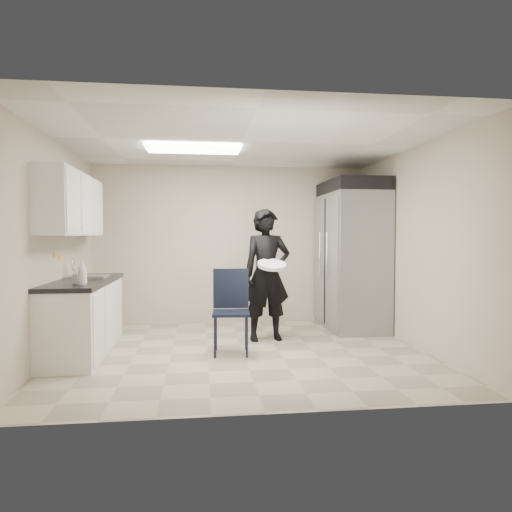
{
  "coord_description": "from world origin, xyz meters",
  "views": [
    {
      "loc": [
        -0.52,
        -5.6,
        1.45
      ],
      "look_at": [
        0.19,
        0.2,
        1.19
      ],
      "focal_mm": 32.0,
      "sensor_mm": 36.0,
      "label": 1
    }
  ],
  "objects": [
    {
      "name": "faucet",
      "position": [
        -2.13,
        0.45,
        1.02
      ],
      "size": [
        0.02,
        0.02,
        0.24
      ],
      "primitive_type": "cylinder",
      "color": "silver",
      "rests_on": "countertop"
    },
    {
      "name": "countertop",
      "position": [
        -1.95,
        0.2,
        0.89
      ],
      "size": [
        0.64,
        1.95,
        0.05
      ],
      "primitive_type": "cube",
      "color": "black",
      "rests_on": "lower_counter"
    },
    {
      "name": "commercial_fridge",
      "position": [
        1.83,
        1.27,
        1.05
      ],
      "size": [
        0.8,
        1.35,
        2.1
      ],
      "primitive_type": "cube",
      "color": "gray",
      "rests_on": "floor"
    },
    {
      "name": "upper_cabinets",
      "position": [
        -2.08,
        0.2,
        1.83
      ],
      "size": [
        0.35,
        1.8,
        0.75
      ],
      "primitive_type": "cube",
      "color": "silver",
      "rests_on": "left_wall"
    },
    {
      "name": "notice_sticker_left",
      "position": [
        -2.24,
        0.1,
        1.22
      ],
      "size": [
        0.0,
        0.12,
        0.07
      ],
      "primitive_type": "cube",
      "color": "yellow",
      "rests_on": "left_wall"
    },
    {
      "name": "notice_sticker_right",
      "position": [
        -2.24,
        0.3,
        1.18
      ],
      "size": [
        0.0,
        0.12,
        0.07
      ],
      "primitive_type": "cube",
      "color": "yellow",
      "rests_on": "left_wall"
    },
    {
      "name": "soap_bottle_a",
      "position": [
        -1.81,
        -0.42,
        1.05
      ],
      "size": [
        0.11,
        0.11,
        0.27
      ],
      "primitive_type": "imported",
      "rotation": [
        0.0,
        0.0,
        0.03
      ],
      "color": "white",
      "rests_on": "countertop"
    },
    {
      "name": "man_tuxedo",
      "position": [
        0.39,
        0.62,
        0.91
      ],
      "size": [
        0.72,
        0.52,
        1.82
      ],
      "primitive_type": "imported",
      "rotation": [
        0.0,
        0.0,
        0.12
      ],
      "color": "black",
      "rests_on": "floor"
    },
    {
      "name": "towel_dispenser",
      "position": [
        -2.14,
        1.35,
        1.62
      ],
      "size": [
        0.22,
        0.3,
        0.35
      ],
      "primitive_type": "cube",
      "color": "black",
      "rests_on": "left_wall"
    },
    {
      "name": "fridge_compressor",
      "position": [
        1.83,
        1.27,
        2.2
      ],
      "size": [
        0.8,
        1.35,
        0.2
      ],
      "primitive_type": "cube",
      "color": "black",
      "rests_on": "commercial_fridge"
    },
    {
      "name": "bucket_lid",
      "position": [
        0.42,
        0.37,
        1.06
      ],
      "size": [
        0.42,
        0.42,
        0.05
      ],
      "primitive_type": "cylinder",
      "rotation": [
        0.0,
        0.0,
        0.12
      ],
      "color": "white",
      "rests_on": "man_tuxedo"
    },
    {
      "name": "back_wall",
      "position": [
        0.0,
        2.0,
        1.3
      ],
      "size": [
        4.5,
        0.0,
        4.5
      ],
      "primitive_type": "plane",
      "rotation": [
        1.57,
        0.0,
        0.0
      ],
      "color": "#BCAF9B",
      "rests_on": "floor"
    },
    {
      "name": "soap_bottle_b",
      "position": [
        -1.9,
        -0.29,
        0.99
      ],
      "size": [
        0.1,
        0.1,
        0.17
      ],
      "primitive_type": "imported",
      "rotation": [
        0.0,
        0.0,
        -0.48
      ],
      "color": "#A5A3AF",
      "rests_on": "countertop"
    },
    {
      "name": "folding_chair",
      "position": [
        -0.15,
        -0.07,
        0.5
      ],
      "size": [
        0.48,
        0.48,
        1.01
      ],
      "primitive_type": "cube",
      "rotation": [
        0.0,
        0.0,
        -0.07
      ],
      "color": "black",
      "rests_on": "floor"
    },
    {
      "name": "left_wall",
      "position": [
        -2.25,
        0.0,
        1.3
      ],
      "size": [
        0.0,
        4.0,
        4.0
      ],
      "primitive_type": "plane",
      "rotation": [
        1.57,
        0.0,
        1.57
      ],
      "color": "#BCAF9B",
      "rests_on": "floor"
    },
    {
      "name": "sink",
      "position": [
        -1.93,
        0.45,
        0.87
      ],
      "size": [
        0.42,
        0.4,
        0.14
      ],
      "primitive_type": "cube",
      "color": "gray",
      "rests_on": "countertop"
    },
    {
      "name": "floor",
      "position": [
        0.0,
        0.0,
        0.0
      ],
      "size": [
        4.5,
        4.5,
        0.0
      ],
      "primitive_type": "plane",
      "color": "#B0A48A",
      "rests_on": "ground"
    },
    {
      "name": "lower_counter",
      "position": [
        -1.95,
        0.2,
        0.43
      ],
      "size": [
        0.6,
        1.9,
        0.86
      ],
      "primitive_type": "cube",
      "color": "silver",
      "rests_on": "floor"
    },
    {
      "name": "right_wall",
      "position": [
        2.25,
        0.0,
        1.3
      ],
      "size": [
        0.0,
        4.0,
        4.0
      ],
      "primitive_type": "plane",
      "rotation": [
        1.57,
        0.0,
        -1.57
      ],
      "color": "#BCAF9B",
      "rests_on": "floor"
    },
    {
      "name": "ceiling",
      "position": [
        0.0,
        0.0,
        2.6
      ],
      "size": [
        4.5,
        4.5,
        0.0
      ],
      "primitive_type": "plane",
      "rotation": [
        3.14,
        0.0,
        0.0
      ],
      "color": "silver",
      "rests_on": "back_wall"
    },
    {
      "name": "ceiling_panel",
      "position": [
        -0.6,
        0.4,
        2.57
      ],
      "size": [
        1.2,
        0.6,
        0.02
      ],
      "primitive_type": "cube",
      "color": "white",
      "rests_on": "ceiling"
    }
  ]
}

